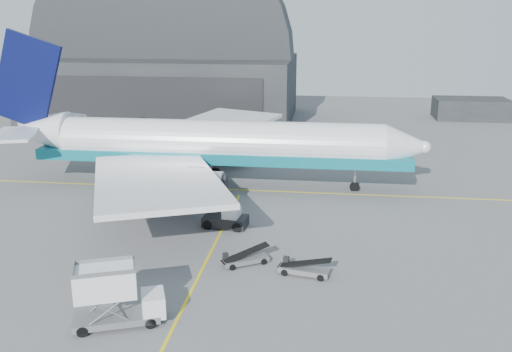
# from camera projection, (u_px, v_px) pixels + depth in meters

# --- Properties ---
(ground) EXTENTS (200.00, 200.00, 0.00)m
(ground) POSITION_uv_depth(u_px,v_px,m) (207.00, 260.00, 49.17)
(ground) COLOR #565659
(ground) RESTS_ON ground
(taxi_lines) EXTENTS (80.00, 42.12, 0.02)m
(taxi_lines) POSITION_uv_depth(u_px,v_px,m) (231.00, 210.00, 61.23)
(taxi_lines) COLOR gold
(taxi_lines) RESTS_ON ground
(hangar) EXTENTS (50.00, 28.30, 28.00)m
(hangar) POSITION_uv_depth(u_px,v_px,m) (164.00, 70.00, 111.02)
(hangar) COLOR black
(hangar) RESTS_ON ground
(distant_bldg_a) EXTENTS (14.00, 8.00, 4.00)m
(distant_bldg_a) POSITION_uv_depth(u_px,v_px,m) (470.00, 119.00, 113.17)
(distant_bldg_a) COLOR black
(distant_bldg_a) RESTS_ON ground
(airliner) EXTENTS (53.45, 51.83, 18.76)m
(airliner) POSITION_uv_depth(u_px,v_px,m) (204.00, 144.00, 68.66)
(airliner) COLOR white
(airliner) RESTS_ON ground
(catering_truck) EXTENTS (6.56, 4.30, 4.23)m
(catering_truck) POSITION_uv_depth(u_px,v_px,m) (114.00, 296.00, 38.40)
(catering_truck) COLOR slate
(catering_truck) RESTS_ON ground
(pushback_tug) EXTENTS (4.54, 2.97, 1.99)m
(pushback_tug) POSITION_uv_depth(u_px,v_px,m) (227.00, 220.00, 56.48)
(pushback_tug) COLOR black
(pushback_tug) RESTS_ON ground
(belt_loader_a) EXTENTS (4.05, 3.12, 1.59)m
(belt_loader_a) POSITION_uv_depth(u_px,v_px,m) (245.00, 259.00, 48.11)
(belt_loader_a) COLOR slate
(belt_loader_a) RESTS_ON ground
(belt_loader_b) EXTENTS (4.45, 2.19, 1.66)m
(belt_loader_b) POSITION_uv_depth(u_px,v_px,m) (304.00, 269.00, 46.22)
(belt_loader_b) COLOR slate
(belt_loader_b) RESTS_ON ground
(traffic_cone) EXTENTS (0.32, 0.32, 0.46)m
(traffic_cone) POSITION_uv_depth(u_px,v_px,m) (224.00, 260.00, 48.63)
(traffic_cone) COLOR #FF4408
(traffic_cone) RESTS_ON ground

